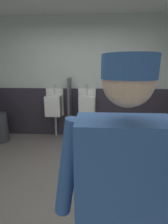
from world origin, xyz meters
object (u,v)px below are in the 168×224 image
object	(u,v)px
urinal_middle	(87,106)
trash_bin	(1,127)
urinal_left	(54,105)
person	(121,189)

from	to	relation	value
urinal_middle	trash_bin	xyz separation A→B (m)	(-1.90, -0.32, -0.45)
urinal_middle	urinal_left	bearing A→B (deg)	180.00
urinal_left	person	world-z (taller)	person
trash_bin	urinal_middle	bearing A→B (deg)	9.57
urinal_middle	trash_bin	bearing A→B (deg)	-170.43
person	trash_bin	xyz separation A→B (m)	(-2.21, 2.60, -0.67)
person	trash_bin	bearing A→B (deg)	130.48
trash_bin	urinal_left	bearing A→B (deg)	15.57
urinal_left	urinal_middle	world-z (taller)	same
urinal_left	trash_bin	world-z (taller)	urinal_left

